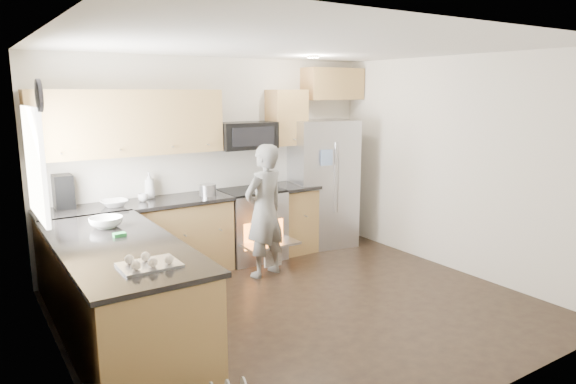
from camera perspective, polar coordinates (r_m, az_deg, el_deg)
ground at (r=5.39m, az=1.65°, el=-12.74°), size 4.50×4.50×0.00m
room_shell at (r=4.95m, az=1.30°, el=5.25°), size 4.54×4.04×2.62m
back_cabinet_run at (r=6.32m, az=-11.85°, el=-0.19°), size 4.45×0.64×2.50m
peninsula at (r=4.74m, az=-18.10°, el=-10.71°), size 0.96×2.36×1.02m
stove_range at (r=6.72m, az=-4.13°, el=-1.81°), size 0.76×0.97×1.79m
refrigerator at (r=7.30m, az=3.72°, el=0.97°), size 0.98×0.82×1.79m
person at (r=6.06m, az=-2.63°, el=-2.12°), size 0.66×0.51×1.58m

